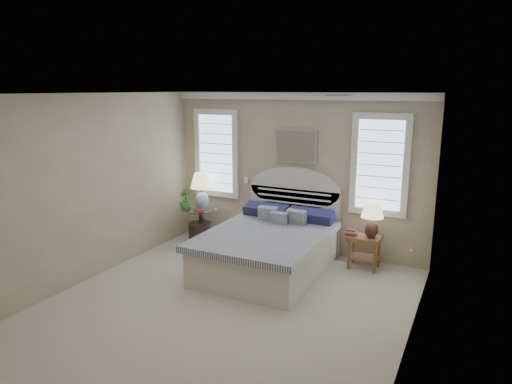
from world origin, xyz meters
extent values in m
cube|color=beige|center=(0.00, 0.00, 0.00)|extent=(4.50, 5.00, 0.01)
cube|color=white|center=(0.00, 0.00, 2.70)|extent=(4.50, 5.00, 0.01)
cube|color=tan|center=(0.00, 2.50, 1.35)|extent=(4.50, 0.02, 2.70)
cube|color=tan|center=(-2.25, 0.00, 1.35)|extent=(0.02, 5.00, 2.70)
cube|color=tan|center=(2.25, 0.00, 1.35)|extent=(0.02, 5.00, 2.70)
cube|color=white|center=(0.00, 2.46, 2.64)|extent=(4.50, 0.08, 0.12)
cube|color=#B2B2B2|center=(1.20, 0.80, 2.68)|extent=(0.30, 0.20, 0.02)
cube|color=white|center=(-0.95, 2.48, 1.15)|extent=(0.08, 0.01, 0.12)
cube|color=silver|center=(-1.55, 2.48, 1.60)|extent=(0.90, 0.06, 1.60)
cube|color=silver|center=(1.40, 2.48, 1.60)|extent=(0.90, 0.06, 1.60)
cube|color=silver|center=(0.00, 2.46, 1.82)|extent=(0.74, 0.04, 0.58)
cube|color=white|center=(2.23, 1.20, 1.20)|extent=(0.02, 1.80, 2.40)
cube|color=silver|center=(0.00, 1.33, 0.28)|extent=(1.60, 2.10, 0.55)
cube|color=navy|center=(0.00, 1.28, 0.59)|extent=(1.72, 2.15, 0.10)
cube|color=silver|center=(0.00, 2.44, 0.55)|extent=(1.62, 0.08, 1.10)
cube|color=#1A1D42|center=(-0.40, 2.16, 0.73)|extent=(0.75, 0.31, 0.23)
cube|color=#1A1D42|center=(0.40, 2.16, 0.73)|extent=(0.75, 0.31, 0.23)
cube|color=navy|center=(-0.25, 1.93, 0.71)|extent=(0.33, 0.20, 0.34)
cube|color=navy|center=(0.25, 1.93, 0.71)|extent=(0.33, 0.20, 0.34)
cube|color=navy|center=(0.00, 1.83, 0.69)|extent=(0.28, 0.14, 0.29)
cylinder|color=black|center=(-1.65, 2.05, 0.01)|extent=(0.32, 0.32, 0.03)
cylinder|color=black|center=(-1.65, 2.05, 0.30)|extent=(0.08, 0.08, 0.60)
cylinder|color=silver|center=(-1.65, 2.05, 0.62)|extent=(0.56, 0.56, 0.02)
cube|color=brown|center=(1.30, 2.15, 0.50)|extent=(0.50, 0.40, 0.06)
cube|color=brown|center=(1.30, 2.15, 0.18)|extent=(0.44, 0.34, 0.03)
cube|color=brown|center=(1.10, 2.00, 0.23)|extent=(0.04, 0.04, 0.47)
cube|color=brown|center=(1.10, 2.30, 0.23)|extent=(0.04, 0.04, 0.47)
cube|color=brown|center=(1.50, 2.00, 0.23)|extent=(0.04, 0.04, 0.47)
cube|color=brown|center=(1.50, 2.30, 0.23)|extent=(0.04, 0.04, 0.47)
cylinder|color=black|center=(-1.64, 2.00, 0.19)|extent=(0.44, 0.44, 0.39)
cylinder|color=white|center=(-1.67, 2.13, 0.65)|extent=(0.16, 0.16, 0.03)
ellipsoid|color=white|center=(-1.67, 2.13, 0.78)|extent=(0.30, 0.30, 0.31)
cylinder|color=gold|center=(-1.67, 2.13, 0.97)|extent=(0.04, 0.04, 0.11)
cylinder|color=black|center=(1.40, 2.11, 0.54)|extent=(0.13, 0.13, 0.03)
ellipsoid|color=black|center=(1.40, 2.11, 0.65)|extent=(0.24, 0.24, 0.26)
cylinder|color=gold|center=(1.40, 2.11, 0.81)|extent=(0.03, 0.03, 0.09)
imported|color=#29682D|center=(-1.85, 1.86, 0.82)|extent=(0.25, 0.25, 0.38)
cube|color=maroon|center=(-1.61, 1.94, 0.64)|extent=(0.18, 0.15, 0.02)
cube|color=maroon|center=(1.10, 2.08, 0.54)|extent=(0.18, 0.14, 0.02)
cube|color=navy|center=(1.10, 2.08, 0.57)|extent=(0.17, 0.13, 0.02)
cube|color=beige|center=(1.10, 2.08, 0.59)|extent=(0.16, 0.12, 0.02)
cube|color=maroon|center=(1.10, 2.08, 0.61)|extent=(0.15, 0.11, 0.02)
camera|label=1|loc=(2.77, -4.64, 2.76)|focal=32.00mm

